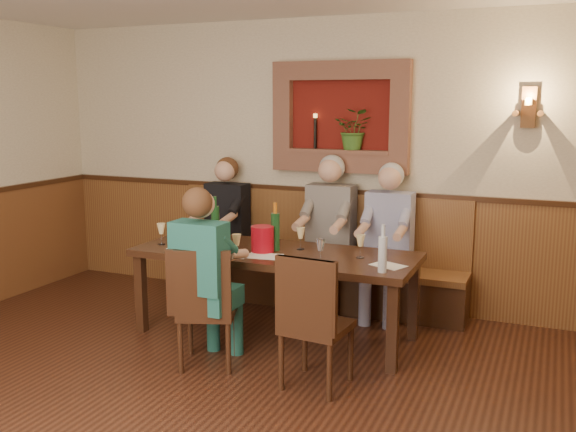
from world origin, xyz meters
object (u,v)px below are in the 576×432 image
object	(u,v)px
dining_table	(275,259)
person_chair_front	(207,293)
bench	(314,272)
wine_bottle_green_b	(215,222)
person_bench_right	(386,255)
wine_bottle_green_a	(275,231)
person_bench_mid	(327,247)
water_bottle	(383,253)
chair_near_left	(208,331)
spittoon_bucket	(262,239)
chair_near_right	(315,348)
person_bench_left	(224,240)

from	to	relation	value
dining_table	person_chair_front	world-z (taller)	person_chair_front
person_chair_front	dining_table	bearing A→B (deg)	74.32
dining_table	bench	distance (m)	1.01
bench	wine_bottle_green_b	distance (m)	1.17
bench	person_bench_right	world-z (taller)	person_bench_right
wine_bottle_green_a	wine_bottle_green_b	size ratio (longest dim) A/B	1.02
bench	person_bench_mid	xyz separation A→B (m)	(0.18, -0.11, 0.30)
person_bench_mid	water_bottle	size ratio (longest dim) A/B	4.17
wine_bottle_green_a	chair_near_left	bearing A→B (deg)	-104.20
dining_table	wine_bottle_green_b	world-z (taller)	wine_bottle_green_b
person_bench_right	bench	bearing A→B (deg)	171.99
person_bench_mid	spittoon_bucket	world-z (taller)	person_bench_mid
chair_near_right	person_chair_front	size ratio (longest dim) A/B	0.70
chair_near_right	spittoon_bucket	distance (m)	1.21
chair_near_right	person_bench_mid	distance (m)	1.76
person_bench_left	person_chair_front	size ratio (longest dim) A/B	1.03
chair_near_left	person_bench_left	bearing A→B (deg)	94.57
person_bench_left	person_bench_mid	xyz separation A→B (m)	(1.13, -0.00, 0.03)
bench	spittoon_bucket	bearing A→B (deg)	-94.71
chair_near_right	wine_bottle_green_a	distance (m)	1.26
dining_table	person_bench_mid	distance (m)	0.86
person_chair_front	wine_bottle_green_a	distance (m)	0.90
wine_bottle_green_b	wine_bottle_green_a	bearing A→B (deg)	-13.59
person_chair_front	water_bottle	bearing A→B (deg)	20.85
person_bench_mid	person_bench_right	xyz separation A→B (m)	(0.58, 0.00, -0.02)
wine_bottle_green_a	wine_bottle_green_b	world-z (taller)	wine_bottle_green_a
person_bench_mid	person_bench_right	size ratio (longest dim) A/B	1.04
chair_near_left	person_bench_right	world-z (taller)	person_bench_right
person_bench_right	water_bottle	bearing A→B (deg)	-77.39
bench	person_chair_front	xyz separation A→B (m)	(-0.22, -1.72, 0.25)
spittoon_bucket	chair_near_right	bearing A→B (deg)	-44.57
bench	spittoon_bucket	size ratio (longest dim) A/B	13.72
spittoon_bucket	person_bench_right	bearing A→B (deg)	47.12
chair_near_right	person_bench_mid	world-z (taller)	person_bench_mid
dining_table	chair_near_right	bearing A→B (deg)	-50.36
person_bench_mid	spittoon_bucket	size ratio (longest dim) A/B	6.86
chair_near_left	person_bench_right	size ratio (longest dim) A/B	0.65
water_bottle	person_bench_left	bearing A→B (deg)	149.74
chair_near_right	wine_bottle_green_b	world-z (taller)	wine_bottle_green_b
chair_near_right	person_chair_front	bearing A→B (deg)	-177.29
dining_table	wine_bottle_green_a	world-z (taller)	wine_bottle_green_a
spittoon_bucket	water_bottle	size ratio (longest dim) A/B	0.61
dining_table	water_bottle	xyz separation A→B (m)	(1.01, -0.31, 0.22)
wine_bottle_green_a	water_bottle	world-z (taller)	wine_bottle_green_a
person_bench_mid	person_bench_right	world-z (taller)	person_bench_mid
person_bench_left	person_bench_right	world-z (taller)	person_bench_right
person_chair_front	water_bottle	size ratio (longest dim) A/B	3.88
wine_bottle_green_a	spittoon_bucket	bearing A→B (deg)	-129.42
chair_near_right	dining_table	bearing A→B (deg)	134.72
wine_bottle_green_a	wine_bottle_green_b	xyz separation A→B (m)	(-0.67, 0.16, -0.00)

